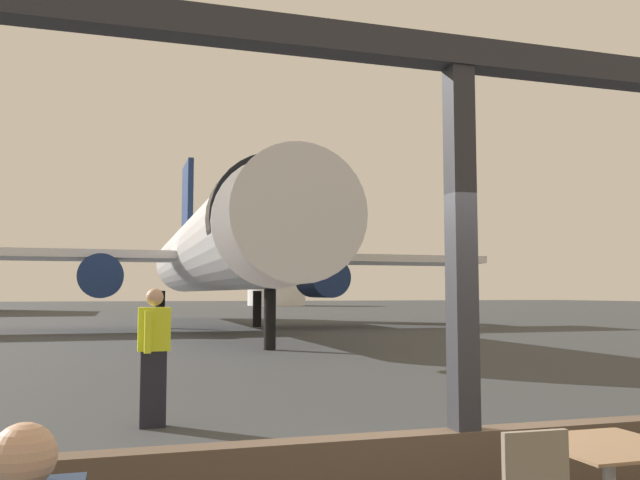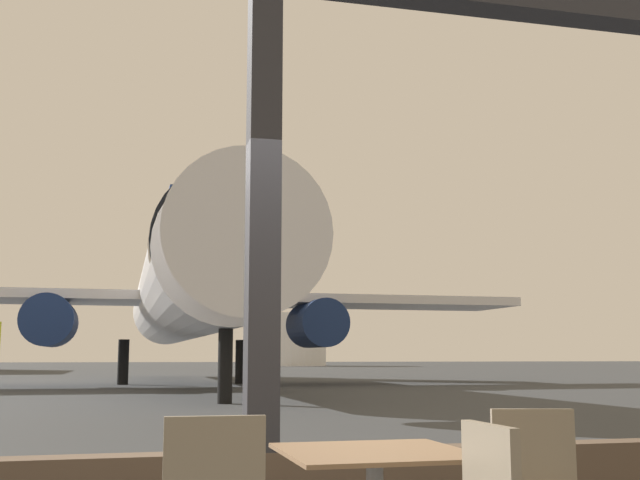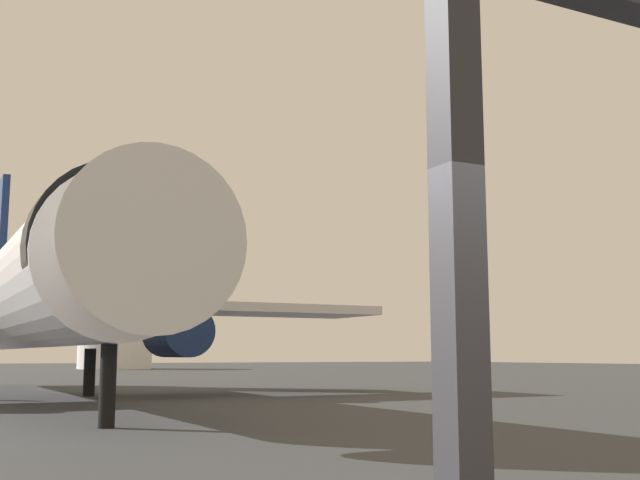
% 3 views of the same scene
% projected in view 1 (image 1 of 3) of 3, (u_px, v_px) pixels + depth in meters
% --- Properties ---
extents(ground_plane, '(220.00, 220.00, 0.00)m').
position_uv_depth(ground_plane, '(162.00, 319.00, 43.50)').
color(ground_plane, '#383A3D').
extents(window_frame, '(8.97, 0.24, 3.81)m').
position_uv_depth(window_frame, '(462.00, 329.00, 5.44)').
color(window_frame, brown).
rests_on(window_frame, ground).
extents(airplane, '(27.66, 32.19, 10.65)m').
position_uv_depth(airplane, '(215.00, 251.00, 31.80)').
color(airplane, silver).
rests_on(airplane, ground).
extents(ground_crew_worker, '(0.40, 0.54, 1.74)m').
position_uv_depth(ground_crew_worker, '(154.00, 355.00, 8.42)').
color(ground_crew_worker, black).
rests_on(ground_crew_worker, ground).
extents(fuel_storage_tank, '(8.19, 8.19, 6.10)m').
position_uv_depth(fuel_storage_tank, '(277.00, 284.00, 94.39)').
color(fuel_storage_tank, white).
rests_on(fuel_storage_tank, ground).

